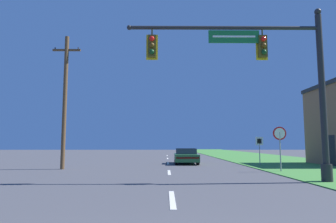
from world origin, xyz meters
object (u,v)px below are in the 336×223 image
Objects in this scene: signal_mast at (273,75)px; car_ahead at (186,156)px; route_sign_post at (259,144)px; utility_pole_near at (65,99)px; stop_sign at (280,139)px.

signal_mast reaches higher than car_ahead.
signal_mast is at bearing -103.48° from route_sign_post.
car_ahead is 0.51× the size of utility_pole_near.
car_ahead is 8.64m from stop_sign.
route_sign_post is at bearing -23.97° from car_ahead.
stop_sign is 13.31m from utility_pole_near.
stop_sign is at bearing -55.14° from car_ahead.
stop_sign is at bearing -8.15° from utility_pole_near.
route_sign_post reaches higher than car_ahead.
stop_sign is (4.89, -7.01, 1.26)m from car_ahead.
stop_sign is 4.73m from route_sign_post.
stop_sign reaches higher than route_sign_post.
signal_mast is 1.00× the size of utility_pole_near.
route_sign_post is 0.24× the size of utility_pole_near.
signal_mast is at bearing -112.69° from stop_sign.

